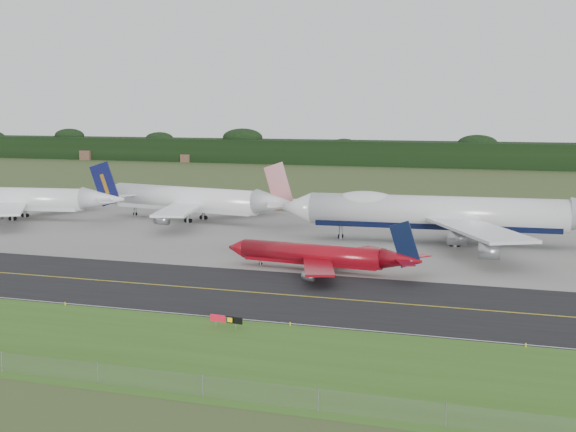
% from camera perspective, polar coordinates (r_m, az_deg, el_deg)
% --- Properties ---
extents(ground, '(600.00, 600.00, 0.00)m').
position_cam_1_polar(ground, '(127.48, 0.48, -5.24)').
color(ground, '#354721').
rests_on(ground, ground).
extents(grass_verge, '(400.00, 30.00, 0.01)m').
position_cam_1_polar(grass_verge, '(95.96, -6.11, -9.66)').
color(grass_verge, '#345E1B').
rests_on(grass_verge, ground).
extents(taxiway, '(400.00, 32.00, 0.02)m').
position_cam_1_polar(taxiway, '(123.78, -0.09, -5.63)').
color(taxiway, black).
rests_on(taxiway, ground).
extents(apron, '(400.00, 78.00, 0.01)m').
position_cam_1_polar(apron, '(175.77, 5.65, -1.67)').
color(apron, slate).
rests_on(apron, ground).
extents(taxiway_centreline, '(400.00, 0.40, 0.00)m').
position_cam_1_polar(taxiway_centreline, '(123.77, -0.09, -5.62)').
color(taxiway_centreline, gold).
rests_on(taxiway_centreline, taxiway).
extents(taxiway_edge_line, '(400.00, 0.25, 0.00)m').
position_cam_1_polar(taxiway_edge_line, '(109.65, -2.71, -7.39)').
color(taxiway_edge_line, silver).
rests_on(taxiway_edge_line, taxiway).
extents(perimeter_fence, '(320.00, 0.10, 320.00)m').
position_cam_1_polar(perimeter_fence, '(84.59, -9.86, -11.37)').
color(perimeter_fence, slate).
rests_on(perimeter_fence, ground).
extents(horizon_treeline, '(700.00, 25.00, 12.00)m').
position_cam_1_polar(horizon_treeline, '(394.43, 12.95, 4.18)').
color(horizon_treeline, black).
rests_on(horizon_treeline, ground).
extents(jet_ba_747, '(75.18, 62.13, 18.89)m').
position_cam_1_polar(jet_ba_747, '(172.36, 11.37, 0.19)').
color(jet_ba_747, silver).
rests_on(jet_ba_747, ground).
extents(jet_red_737, '(36.75, 29.78, 9.92)m').
position_cam_1_polar(jet_red_737, '(141.10, 2.41, -2.84)').
color(jet_red_737, maroon).
rests_on(jet_red_737, ground).
extents(jet_navy_gold, '(58.96, 50.93, 15.22)m').
position_cam_1_polar(jet_navy_gold, '(218.03, -18.67, 1.11)').
color(jet_navy_gold, white).
rests_on(jet_navy_gold, ground).
extents(jet_star_tail, '(59.98, 49.48, 15.88)m').
position_cam_1_polar(jet_star_tail, '(203.97, -6.64, 1.12)').
color(jet_star_tail, white).
rests_on(jet_star_tail, ground).
extents(taxiway_sign, '(4.72, 0.73, 1.58)m').
position_cam_1_polar(taxiway_sign, '(105.93, -4.42, -7.34)').
color(taxiway_sign, slate).
rests_on(taxiway_sign, ground).
extents(edge_marker_left, '(0.16, 0.16, 0.50)m').
position_cam_1_polar(edge_marker_left, '(121.76, -15.57, -6.03)').
color(edge_marker_left, yellow).
rests_on(edge_marker_left, ground).
extents(edge_marker_center, '(0.16, 0.16, 0.50)m').
position_cam_1_polar(edge_marker_center, '(106.70, 0.15, -7.69)').
color(edge_marker_center, yellow).
rests_on(edge_marker_center, ground).
extents(edge_marker_right, '(0.16, 0.16, 0.50)m').
position_cam_1_polar(edge_marker_right, '(101.67, 16.56, -8.80)').
color(edge_marker_right, yellow).
rests_on(edge_marker_right, ground).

